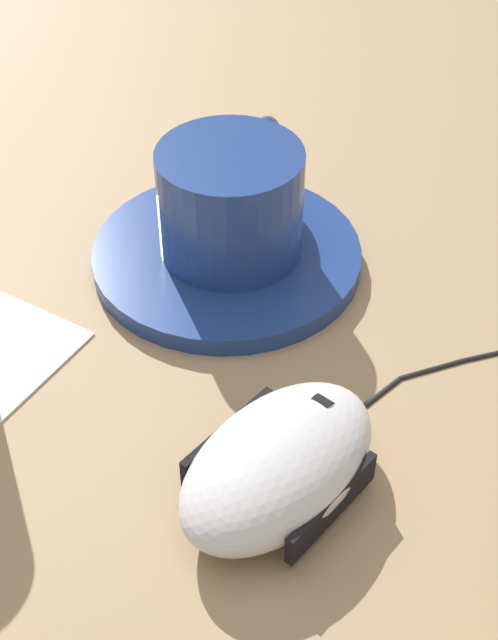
% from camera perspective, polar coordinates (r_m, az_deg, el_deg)
% --- Properties ---
extents(ground_plane, '(3.00, 3.00, 0.00)m').
position_cam_1_polar(ground_plane, '(0.47, -9.50, -3.17)').
color(ground_plane, '#9E7F5B').
extents(saucer, '(0.16, 0.16, 0.01)m').
position_cam_1_polar(saucer, '(0.53, -1.43, 4.15)').
color(saucer, navy).
rests_on(saucer, ground).
extents(coffee_cup, '(0.10, 0.09, 0.06)m').
position_cam_1_polar(coffee_cup, '(0.51, -1.09, 7.69)').
color(coffee_cup, navy).
rests_on(coffee_cup, saucer).
extents(computer_mouse, '(0.12, 0.10, 0.04)m').
position_cam_1_polar(computer_mouse, '(0.40, 1.91, -9.19)').
color(computer_mouse, silver).
rests_on(computer_mouse, ground).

